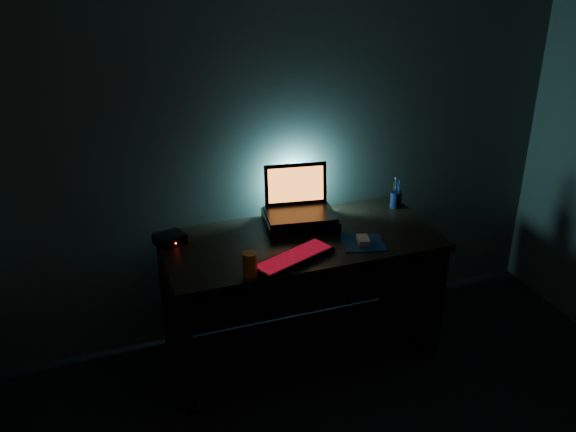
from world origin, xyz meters
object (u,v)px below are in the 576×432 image
(mouse, at_px, (363,240))
(juice_glass, at_px, (250,264))
(pen_cup, at_px, (396,199))
(keyboard, at_px, (293,258))
(laptop, at_px, (298,202))
(router, at_px, (170,239))

(mouse, height_order, juice_glass, juice_glass)
(mouse, relative_size, pen_cup, 1.01)
(keyboard, bearing_deg, pen_cup, 4.53)
(laptop, xyz_separation_m, mouse, (0.23, -0.37, -0.10))
(pen_cup, height_order, juice_glass, juice_glass)
(laptop, relative_size, keyboard, 0.88)
(pen_cup, height_order, router, pen_cup)
(keyboard, xyz_separation_m, juice_glass, (-0.25, -0.07, 0.05))
(mouse, bearing_deg, pen_cup, 56.87)
(laptop, bearing_deg, mouse, -49.62)
(mouse, relative_size, router, 0.54)
(keyboard, relative_size, pen_cup, 4.85)
(juice_glass, bearing_deg, router, 123.64)
(pen_cup, bearing_deg, keyboard, -152.53)
(laptop, bearing_deg, juice_glass, -122.71)
(keyboard, distance_m, juice_glass, 0.26)
(laptop, distance_m, mouse, 0.45)
(keyboard, bearing_deg, laptop, 43.80)
(juice_glass, bearing_deg, laptop, 48.83)
(laptop, distance_m, router, 0.75)
(mouse, distance_m, router, 1.03)
(laptop, relative_size, pen_cup, 4.26)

